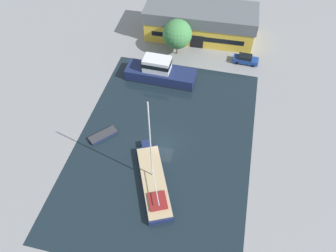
# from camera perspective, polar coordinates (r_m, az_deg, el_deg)

# --- Properties ---
(ground_plane) EXTENTS (440.00, 440.00, 0.00)m
(ground_plane) POSITION_cam_1_polar(r_m,az_deg,el_deg) (46.95, -0.74, -3.21)
(ground_plane) COLOR gray
(water_canal) EXTENTS (24.71, 35.56, 0.01)m
(water_canal) POSITION_cam_1_polar(r_m,az_deg,el_deg) (46.94, -0.74, -3.21)
(water_canal) COLOR black
(water_canal) RESTS_ON ground
(warehouse_building) EXTENTS (21.03, 9.02, 5.90)m
(warehouse_building) POSITION_cam_1_polar(r_m,az_deg,el_deg) (65.36, 5.66, 17.62)
(warehouse_building) COLOR gold
(warehouse_building) RESTS_ON ground
(quay_tree_near_building) EXTENTS (5.18, 5.18, 6.77)m
(quay_tree_near_building) POSITION_cam_1_polar(r_m,az_deg,el_deg) (59.58, 1.63, 15.71)
(quay_tree_near_building) COLOR brown
(quay_tree_near_building) RESTS_ON ground
(parked_car) EXTENTS (4.50, 1.92, 1.60)m
(parked_car) POSITION_cam_1_polar(r_m,az_deg,el_deg) (60.93, 13.34, 11.25)
(parked_car) COLOR navy
(parked_car) RESTS_ON ground
(sailboat_moored) EXTENTS (7.36, 12.12, 14.39)m
(sailboat_moored) POSITION_cam_1_polar(r_m,az_deg,el_deg) (42.91, -2.53, -9.55)
(sailboat_moored) COLOR #19234C
(sailboat_moored) RESTS_ON water_canal
(motor_cruiser) EXTENTS (11.86, 4.09, 4.14)m
(motor_cruiser) POSITION_cam_1_polar(r_m,az_deg,el_deg) (55.66, -1.47, 9.44)
(motor_cruiser) COLOR #19234C
(motor_cruiser) RESTS_ON water_canal
(small_dinghy) EXTENTS (3.84, 4.06, 0.49)m
(small_dinghy) POSITION_cam_1_polar(r_m,az_deg,el_deg) (48.57, -11.25, -1.60)
(small_dinghy) COLOR #19234C
(small_dinghy) RESTS_ON water_canal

